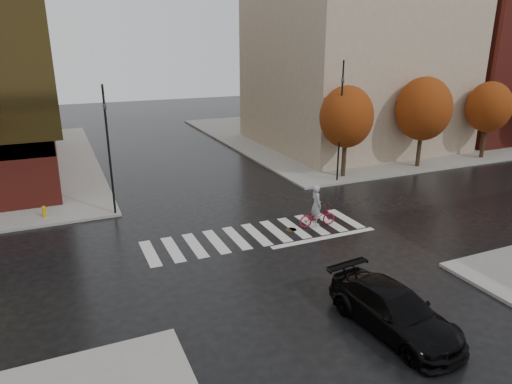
% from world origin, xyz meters
% --- Properties ---
extents(ground, '(120.00, 120.00, 0.00)m').
position_xyz_m(ground, '(0.00, 0.00, 0.00)').
color(ground, black).
rests_on(ground, ground).
extents(sidewalk_ne, '(30.00, 30.00, 0.15)m').
position_xyz_m(sidewalk_ne, '(21.00, 21.00, 0.07)').
color(sidewalk_ne, gray).
rests_on(sidewalk_ne, ground).
extents(crosswalk, '(12.00, 3.00, 0.01)m').
position_xyz_m(crosswalk, '(0.00, 0.50, 0.01)').
color(crosswalk, silver).
rests_on(crosswalk, ground).
extents(building_ne_tan, '(16.00, 16.00, 18.00)m').
position_xyz_m(building_ne_tan, '(17.00, 17.00, 9.15)').
color(building_ne_tan, tan).
rests_on(building_ne_tan, sidewalk_ne).
extents(building_ne_brick, '(14.00, 14.00, 14.00)m').
position_xyz_m(building_ne_brick, '(33.00, 16.00, 7.15)').
color(building_ne_brick, maroon).
rests_on(building_ne_brick, sidewalk_ne).
extents(tree_ne_a, '(3.80, 3.80, 6.50)m').
position_xyz_m(tree_ne_a, '(10.00, 7.40, 4.46)').
color(tree_ne_a, black).
rests_on(tree_ne_a, sidewalk_ne).
extents(tree_ne_b, '(4.20, 4.20, 6.89)m').
position_xyz_m(tree_ne_b, '(17.00, 7.40, 4.62)').
color(tree_ne_b, black).
rests_on(tree_ne_b, sidewalk_ne).
extents(tree_ne_c, '(3.60, 3.60, 6.31)m').
position_xyz_m(tree_ne_c, '(24.00, 7.40, 4.37)').
color(tree_ne_c, black).
rests_on(tree_ne_c, sidewalk_ne).
extents(sedan, '(2.68, 5.44, 1.52)m').
position_xyz_m(sedan, '(0.98, -8.89, 0.76)').
color(sedan, black).
rests_on(sedan, ground).
extents(cyclist, '(2.10, 0.91, 2.32)m').
position_xyz_m(cyclist, '(3.43, 0.23, 0.79)').
color(cyclist, maroon).
rests_on(cyclist, ground).
extents(traffic_light_nw, '(0.22, 0.20, 7.23)m').
position_xyz_m(traffic_light_nw, '(-6.30, 6.30, 4.26)').
color(traffic_light_nw, black).
rests_on(traffic_light_nw, sidewalk_nw).
extents(traffic_light_ne, '(0.18, 0.22, 8.20)m').
position_xyz_m(traffic_light_ne, '(9.00, 6.67, 4.94)').
color(traffic_light_ne, black).
rests_on(traffic_light_ne, sidewalk_ne).
extents(fire_hydrant, '(0.23, 0.23, 0.64)m').
position_xyz_m(fire_hydrant, '(-10.00, 7.28, 0.50)').
color(fire_hydrant, '#CC920C').
rests_on(fire_hydrant, sidewalk_nw).
extents(manhole, '(0.63, 0.63, 0.01)m').
position_xyz_m(manhole, '(1.94, 0.32, 0.01)').
color(manhole, '#463619').
rests_on(manhole, ground).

